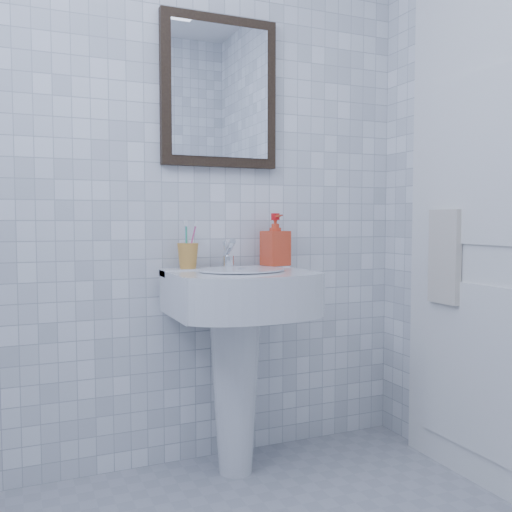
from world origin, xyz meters
name	(u,v)px	position (x,y,z in m)	size (l,w,h in m)	color
wall_back	(161,163)	(0.00, 1.20, 1.25)	(2.20, 0.02, 2.50)	white
washbasin	(237,337)	(0.24, 0.99, 0.56)	(0.54, 0.39, 0.83)	silver
faucet	(228,256)	(0.24, 1.08, 0.87)	(0.05, 0.11, 0.12)	silver
toothbrush_cup	(188,256)	(0.08, 1.11, 0.87)	(0.08, 0.08, 0.10)	gold
soap_dispenser	(275,240)	(0.47, 1.11, 0.93)	(0.10, 0.10, 0.22)	red
wall_mirror	(220,92)	(0.24, 1.18, 1.55)	(0.50, 0.04, 0.62)	black
bathroom_door	(485,225)	(1.08, 0.55, 1.00)	(0.04, 0.80, 2.00)	white
towel_ring	(449,212)	(1.06, 0.72, 1.05)	(0.18, 0.18, 0.01)	silver
hand_towel	(445,257)	(1.04, 0.72, 0.87)	(0.03, 0.16, 0.38)	beige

